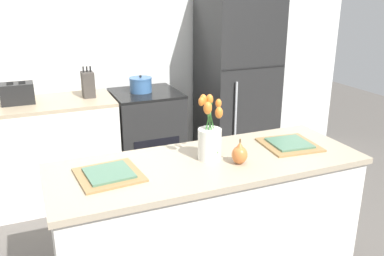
{
  "coord_description": "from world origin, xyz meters",
  "views": [
    {
      "loc": [
        -0.91,
        -1.93,
        1.82
      ],
      "look_at": [
        0.0,
        0.25,
        1.01
      ],
      "focal_mm": 38.0,
      "sensor_mm": 36.0,
      "label": 1
    }
  ],
  "objects_px": {
    "plate_setting_right": "(289,144)",
    "toaster": "(17,93)",
    "flower_vase": "(210,138)",
    "pear_figurine": "(240,154)",
    "knife_block": "(88,84)",
    "plate_setting_left": "(109,174)",
    "cooking_pot": "(141,85)",
    "stove_range": "(147,139)",
    "refrigerator": "(236,84)"
  },
  "relations": [
    {
      "from": "plate_setting_right",
      "to": "toaster",
      "type": "xyz_separation_m",
      "value": [
        -1.55,
        1.6,
        0.11
      ]
    },
    {
      "from": "plate_setting_right",
      "to": "flower_vase",
      "type": "bearing_deg",
      "value": 179.64
    },
    {
      "from": "pear_figurine",
      "to": "flower_vase",
      "type": "bearing_deg",
      "value": 135.91
    },
    {
      "from": "plate_setting_left",
      "to": "plate_setting_right",
      "type": "distance_m",
      "value": 1.13
    },
    {
      "from": "flower_vase",
      "to": "toaster",
      "type": "xyz_separation_m",
      "value": [
        -1.0,
        1.6,
        -0.01
      ]
    },
    {
      "from": "flower_vase",
      "to": "knife_block",
      "type": "bearing_deg",
      "value": 104.93
    },
    {
      "from": "refrigerator",
      "to": "toaster",
      "type": "relative_size",
      "value": 6.52
    },
    {
      "from": "pear_figurine",
      "to": "plate_setting_right",
      "type": "height_order",
      "value": "pear_figurine"
    },
    {
      "from": "cooking_pot",
      "to": "knife_block",
      "type": "distance_m",
      "value": 0.47
    },
    {
      "from": "stove_range",
      "to": "flower_vase",
      "type": "bearing_deg",
      "value": -93.08
    },
    {
      "from": "cooking_pot",
      "to": "toaster",
      "type": "bearing_deg",
      "value": 179.63
    },
    {
      "from": "cooking_pot",
      "to": "flower_vase",
      "type": "bearing_deg",
      "value": -91.65
    },
    {
      "from": "stove_range",
      "to": "refrigerator",
      "type": "xyz_separation_m",
      "value": [
        0.95,
        0.0,
        0.45
      ]
    },
    {
      "from": "flower_vase",
      "to": "pear_figurine",
      "type": "bearing_deg",
      "value": -44.09
    },
    {
      "from": "plate_setting_left",
      "to": "stove_range",
      "type": "bearing_deg",
      "value": 67.07
    },
    {
      "from": "refrigerator",
      "to": "plate_setting_right",
      "type": "relative_size",
      "value": 5.24
    },
    {
      "from": "plate_setting_left",
      "to": "cooking_pot",
      "type": "xyz_separation_m",
      "value": [
        0.63,
        1.6,
        0.09
      ]
    },
    {
      "from": "plate_setting_left",
      "to": "cooking_pot",
      "type": "distance_m",
      "value": 1.72
    },
    {
      "from": "stove_range",
      "to": "cooking_pot",
      "type": "height_order",
      "value": "cooking_pot"
    },
    {
      "from": "stove_range",
      "to": "pear_figurine",
      "type": "relative_size",
      "value": 6.29
    },
    {
      "from": "cooking_pot",
      "to": "knife_block",
      "type": "relative_size",
      "value": 0.77
    },
    {
      "from": "toaster",
      "to": "knife_block",
      "type": "relative_size",
      "value": 1.04
    },
    {
      "from": "toaster",
      "to": "knife_block",
      "type": "xyz_separation_m",
      "value": [
        0.57,
        -0.0,
        0.03
      ]
    },
    {
      "from": "refrigerator",
      "to": "plate_setting_left",
      "type": "xyz_separation_m",
      "value": [
        -1.62,
        -1.58,
        -0.02
      ]
    },
    {
      "from": "stove_range",
      "to": "pear_figurine",
      "type": "bearing_deg",
      "value": -88.54
    },
    {
      "from": "cooking_pot",
      "to": "plate_setting_right",
      "type": "bearing_deg",
      "value": -72.43
    },
    {
      "from": "plate_setting_right",
      "to": "knife_block",
      "type": "bearing_deg",
      "value": 121.41
    },
    {
      "from": "stove_range",
      "to": "cooking_pot",
      "type": "relative_size",
      "value": 4.45
    },
    {
      "from": "flower_vase",
      "to": "plate_setting_right",
      "type": "distance_m",
      "value": 0.56
    },
    {
      "from": "plate_setting_right",
      "to": "cooking_pot",
      "type": "relative_size",
      "value": 1.69
    },
    {
      "from": "plate_setting_left",
      "to": "knife_block",
      "type": "distance_m",
      "value": 1.61
    },
    {
      "from": "refrigerator",
      "to": "plate_setting_right",
      "type": "bearing_deg",
      "value": -107.04
    },
    {
      "from": "toaster",
      "to": "knife_block",
      "type": "distance_m",
      "value": 0.58
    },
    {
      "from": "plate_setting_right",
      "to": "toaster",
      "type": "height_order",
      "value": "toaster"
    },
    {
      "from": "stove_range",
      "to": "knife_block",
      "type": "xyz_separation_m",
      "value": [
        -0.51,
        0.02,
        0.57
      ]
    },
    {
      "from": "pear_figurine",
      "to": "knife_block",
      "type": "relative_size",
      "value": 0.54
    },
    {
      "from": "pear_figurine",
      "to": "plate_setting_left",
      "type": "bearing_deg",
      "value": 170.37
    },
    {
      "from": "flower_vase",
      "to": "stove_range",
      "type": "bearing_deg",
      "value": 86.92
    },
    {
      "from": "plate_setting_right",
      "to": "toaster",
      "type": "relative_size",
      "value": 1.24
    },
    {
      "from": "refrigerator",
      "to": "plate_setting_left",
      "type": "relative_size",
      "value": 5.24
    },
    {
      "from": "pear_figurine",
      "to": "cooking_pot",
      "type": "bearing_deg",
      "value": 92.73
    },
    {
      "from": "stove_range",
      "to": "plate_setting_left",
      "type": "xyz_separation_m",
      "value": [
        -0.67,
        -1.58,
        0.44
      ]
    },
    {
      "from": "flower_vase",
      "to": "cooking_pot",
      "type": "bearing_deg",
      "value": 88.35
    },
    {
      "from": "plate_setting_right",
      "to": "refrigerator",
      "type": "bearing_deg",
      "value": 72.96
    },
    {
      "from": "refrigerator",
      "to": "flower_vase",
      "type": "bearing_deg",
      "value": -123.33
    },
    {
      "from": "stove_range",
      "to": "plate_setting_left",
      "type": "height_order",
      "value": "stove_range"
    },
    {
      "from": "stove_range",
      "to": "flower_vase",
      "type": "distance_m",
      "value": 1.67
    },
    {
      "from": "pear_figurine",
      "to": "plate_setting_left",
      "type": "height_order",
      "value": "pear_figurine"
    },
    {
      "from": "refrigerator",
      "to": "toaster",
      "type": "distance_m",
      "value": 2.04
    },
    {
      "from": "cooking_pot",
      "to": "knife_block",
      "type": "xyz_separation_m",
      "value": [
        -0.47,
        0.0,
        0.04
      ]
    }
  ]
}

